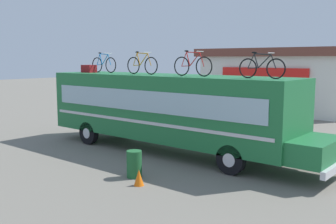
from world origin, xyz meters
TOP-DOWN VIEW (x-y plane):
  - ground_plane at (0.00, 0.00)m, footprint 120.00×120.00m
  - bus at (0.17, 0.00)m, footprint 12.75×2.64m
  - luggage_bag_1 at (-4.63, -0.17)m, footprint 0.66×0.45m
  - rooftop_bicycle_1 at (-3.94, 0.16)m, footprint 1.69×0.44m
  - rooftop_bicycle_2 at (-1.10, -0.18)m, footprint 1.76×0.44m
  - rooftop_bicycle_3 at (1.61, -0.27)m, footprint 1.78×0.44m
  - rooftop_bicycle_4 at (4.47, -0.29)m, footprint 1.68×0.44m
  - roadside_building at (-1.91, 16.43)m, footprint 11.43×8.04m
  - trash_bin at (1.64, -3.45)m, footprint 0.50×0.50m
  - traffic_cone at (2.35, -3.97)m, footprint 0.31×0.31m

SIDE VIEW (x-z plane):
  - ground_plane at x=0.00m, z-range 0.00..0.00m
  - traffic_cone at x=2.35m, z-range 0.00..0.50m
  - trash_bin at x=1.64m, z-range 0.00..0.89m
  - bus at x=0.17m, z-range 0.26..3.46m
  - roadside_building at x=-1.91m, z-range 0.04..4.64m
  - luggage_bag_1 at x=-4.63m, z-range 3.20..3.56m
  - rooftop_bicycle_4 at x=4.47m, z-range 3.12..4.02m
  - rooftop_bicycle_1 at x=-3.94m, z-range 3.12..4.07m
  - rooftop_bicycle_2 at x=-1.10m, z-range 3.11..4.08m
  - rooftop_bicycle_3 at x=1.61m, z-range 3.11..4.09m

